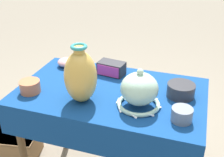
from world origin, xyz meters
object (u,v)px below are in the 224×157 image
at_px(vase_tall_bulbous, 81,76).
at_px(bowl_shallow_rose, 66,62).
at_px(pot_squat_terracotta, 30,86).
at_px(wooden_crate, 10,143).
at_px(pot_squat_slate, 182,115).
at_px(mosaic_tile_box, 111,68).
at_px(pot_squat_charcoal, 181,90).
at_px(vase_dome_bell, 139,91).

height_order(vase_tall_bulbous, bowl_shallow_rose, vase_tall_bulbous).
bearing_deg(pot_squat_terracotta, wooden_crate, 153.81).
relative_size(vase_tall_bulbous, wooden_crate, 0.65).
relative_size(pot_squat_slate, bowl_shallow_rose, 0.86).
relative_size(mosaic_tile_box, pot_squat_slate, 1.73).
height_order(bowl_shallow_rose, pot_squat_charcoal, pot_squat_charcoal).
distance_m(vase_tall_bulbous, wooden_crate, 1.09).
distance_m(mosaic_tile_box, pot_squat_charcoal, 0.46).
height_order(mosaic_tile_box, wooden_crate, mosaic_tile_box).
relative_size(vase_dome_bell, pot_squat_terracotta, 2.07).
bearing_deg(mosaic_tile_box, pot_squat_charcoal, -9.44).
height_order(vase_tall_bulbous, pot_squat_terracotta, vase_tall_bulbous).
distance_m(bowl_shallow_rose, wooden_crate, 0.83).
bearing_deg(vase_dome_bell, vase_tall_bulbous, -171.80).
xyz_separation_m(mosaic_tile_box, bowl_shallow_rose, (-0.32, 0.02, -0.01)).
bearing_deg(pot_squat_charcoal, wooden_crate, -179.45).
xyz_separation_m(pot_squat_slate, pot_squat_terracotta, (-0.83, 0.01, 0.00)).
height_order(pot_squat_slate, pot_squat_terracotta, same).
distance_m(mosaic_tile_box, bowl_shallow_rose, 0.32).
height_order(vase_tall_bulbous, mosaic_tile_box, vase_tall_bulbous).
height_order(pot_squat_terracotta, wooden_crate, pot_squat_terracotta).
bearing_deg(mosaic_tile_box, vase_tall_bulbous, -90.48).
bearing_deg(wooden_crate, vase_dome_bell, -18.70).
distance_m(vase_tall_bulbous, mosaic_tile_box, 0.37).
height_order(pot_squat_terracotta, pot_squat_charcoal, pot_squat_charcoal).
xyz_separation_m(vase_dome_bell, pot_squat_slate, (0.22, -0.06, -0.05)).
bearing_deg(wooden_crate, bowl_shallow_rose, 10.14).
xyz_separation_m(vase_tall_bulbous, pot_squat_terracotta, (-0.31, -0.01, -0.11)).
bearing_deg(vase_tall_bulbous, pot_squat_charcoal, 23.05).
height_order(vase_tall_bulbous, wooden_crate, vase_tall_bulbous).
bearing_deg(pot_squat_charcoal, pot_squat_terracotta, -164.90).
distance_m(pot_squat_slate, pot_squat_terracotta, 0.83).
xyz_separation_m(mosaic_tile_box, wooden_crate, (-0.77, -0.15, -0.69)).
relative_size(vase_dome_bell, wooden_crate, 0.49).
relative_size(vase_dome_bell, bowl_shallow_rose, 2.01).
xyz_separation_m(bowl_shallow_rose, pot_squat_charcoal, (0.76, -0.16, 0.01)).
distance_m(mosaic_tile_box, pot_squat_terracotta, 0.50).
relative_size(bowl_shallow_rose, pot_squat_charcoal, 0.78).
relative_size(bowl_shallow_rose, pot_squat_terracotta, 1.03).
relative_size(mosaic_tile_box, bowl_shallow_rose, 1.50).
bearing_deg(vase_dome_bell, pot_squat_terracotta, -175.32).
relative_size(pot_squat_slate, wooden_crate, 0.21).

